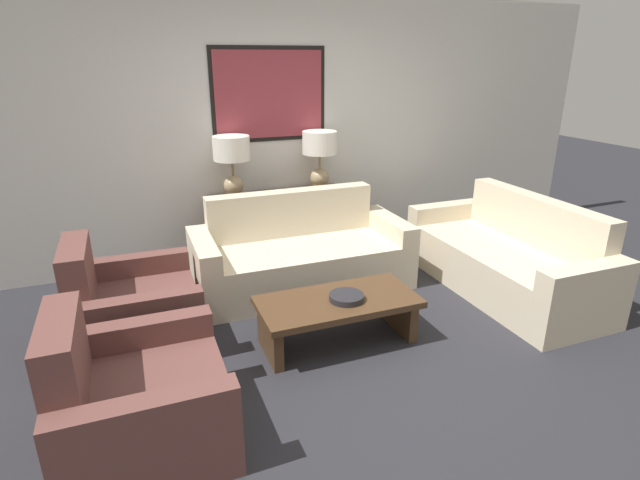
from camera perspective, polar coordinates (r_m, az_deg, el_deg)
ground_plane at (r=3.71m, az=4.99°, el=-13.49°), size 20.00×20.00×0.00m
back_wall at (r=5.31m, az=-5.83°, el=12.27°), size 7.83×0.12×2.65m
console_table at (r=5.28m, az=-4.67°, el=1.49°), size 1.40×0.38×0.74m
table_lamp_left at (r=4.97m, az=-10.04°, el=9.36°), size 0.36×0.36×0.61m
table_lamp_right at (r=5.23m, az=-0.04°, el=10.18°), size 0.36×0.36×0.61m
couch_by_back_wall at (r=4.69m, az=-2.20°, el=-1.92°), size 1.98×0.85×0.86m
couch_by_side at (r=4.93m, az=20.54°, el=-2.14°), size 0.85×1.98×0.86m
coffee_table at (r=3.77m, az=2.04°, el=-8.00°), size 1.19×0.57×0.36m
decorative_bowl at (r=3.71m, az=3.05°, el=-6.54°), size 0.26×0.26×0.05m
armchair_near_back_wall at (r=4.03m, az=-20.83°, el=-7.46°), size 0.89×0.93×0.84m
armchair_near_camera at (r=3.06m, az=-20.20°, el=-16.85°), size 0.89×0.93×0.84m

